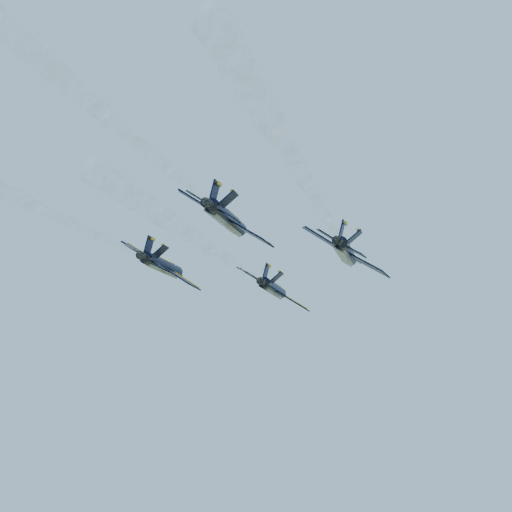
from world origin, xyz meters
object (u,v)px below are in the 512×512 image
at_px(jet_lead, 273,289).
at_px(jet_left, 163,266).
at_px(jet_right, 346,253).
at_px(jet_slot, 227,220).

xyz_separation_m(jet_lead, jet_left, (-8.74, -16.27, 0.00)).
distance_m(jet_right, jet_slot, 18.43).
bearing_deg(jet_left, jet_lead, 47.17).
relative_size(jet_lead, jet_left, 1.00).
relative_size(jet_lead, jet_slot, 1.00).
bearing_deg(jet_lead, jet_left, -132.83).
bearing_deg(jet_left, jet_right, -3.81).
bearing_deg(jet_right, jet_left, 176.19).
xyz_separation_m(jet_left, jet_slot, (15.24, -12.00, 0.00)).
height_order(jet_left, jet_slot, same).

